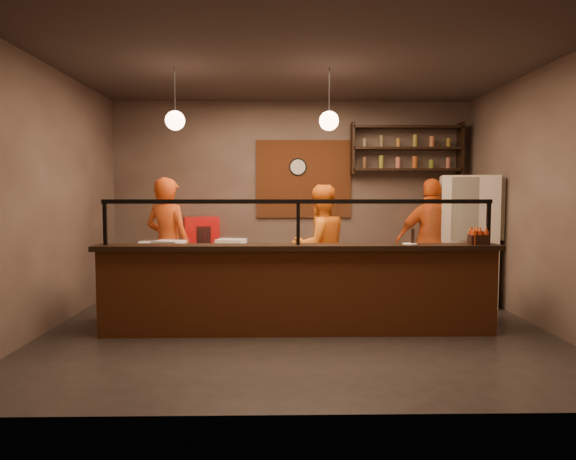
{
  "coord_description": "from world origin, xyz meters",
  "views": [
    {
      "loc": [
        -0.23,
        -6.21,
        1.64
      ],
      "look_at": [
        -0.11,
        0.3,
        1.19
      ],
      "focal_mm": 32.0,
      "sensor_mm": 36.0,
      "label": 1
    }
  ],
  "objects_px": {
    "cook_right": "(433,242)",
    "red_cooler": "(201,256)",
    "wall_clock": "(298,167)",
    "cook_mid": "(320,247)",
    "pepper_mill": "(413,236)",
    "cook_left": "(168,244)",
    "fridge": "(467,240)",
    "condiment_caddy": "(478,240)",
    "pizza_dough": "(287,253)"
  },
  "relations": [
    {
      "from": "cook_right",
      "to": "red_cooler",
      "type": "height_order",
      "value": "cook_right"
    },
    {
      "from": "wall_clock",
      "to": "red_cooler",
      "type": "height_order",
      "value": "wall_clock"
    },
    {
      "from": "cook_mid",
      "to": "wall_clock",
      "type": "bearing_deg",
      "value": -100.54
    },
    {
      "from": "red_cooler",
      "to": "pepper_mill",
      "type": "xyz_separation_m",
      "value": [
        2.83,
        -2.42,
        0.51
      ]
    },
    {
      "from": "cook_left",
      "to": "cook_right",
      "type": "distance_m",
      "value": 3.85
    },
    {
      "from": "wall_clock",
      "to": "red_cooler",
      "type": "bearing_deg",
      "value": -168.98
    },
    {
      "from": "cook_left",
      "to": "cook_right",
      "type": "relative_size",
      "value": 1.0
    },
    {
      "from": "fridge",
      "to": "red_cooler",
      "type": "height_order",
      "value": "fridge"
    },
    {
      "from": "red_cooler",
      "to": "condiment_caddy",
      "type": "bearing_deg",
      "value": -47.91
    },
    {
      "from": "fridge",
      "to": "pizza_dough",
      "type": "relative_size",
      "value": 3.62
    },
    {
      "from": "cook_right",
      "to": "condiment_caddy",
      "type": "relative_size",
      "value": 9.1
    },
    {
      "from": "wall_clock",
      "to": "red_cooler",
      "type": "distance_m",
      "value": 2.18
    },
    {
      "from": "pepper_mill",
      "to": "pizza_dough",
      "type": "bearing_deg",
      "value": 163.22
    },
    {
      "from": "cook_left",
      "to": "red_cooler",
      "type": "xyz_separation_m",
      "value": [
        0.3,
        1.12,
        -0.3
      ]
    },
    {
      "from": "cook_left",
      "to": "condiment_caddy",
      "type": "xyz_separation_m",
      "value": [
        3.89,
        -1.35,
        0.18
      ]
    },
    {
      "from": "wall_clock",
      "to": "pepper_mill",
      "type": "relative_size",
      "value": 1.64
    },
    {
      "from": "cook_left",
      "to": "fridge",
      "type": "relative_size",
      "value": 0.98
    },
    {
      "from": "wall_clock",
      "to": "cook_right",
      "type": "relative_size",
      "value": 0.16
    },
    {
      "from": "red_cooler",
      "to": "pepper_mill",
      "type": "relative_size",
      "value": 6.98
    },
    {
      "from": "wall_clock",
      "to": "pizza_dough",
      "type": "distance_m",
      "value": 2.59
    },
    {
      "from": "cook_left",
      "to": "cook_right",
      "type": "xyz_separation_m",
      "value": [
        3.85,
        0.24,
        -0.0
      ]
    },
    {
      "from": "pepper_mill",
      "to": "cook_right",
      "type": "bearing_deg",
      "value": 65.35
    },
    {
      "from": "fridge",
      "to": "condiment_caddy",
      "type": "height_order",
      "value": "fridge"
    },
    {
      "from": "wall_clock",
      "to": "fridge",
      "type": "height_order",
      "value": "wall_clock"
    },
    {
      "from": "cook_right",
      "to": "wall_clock",
      "type": "bearing_deg",
      "value": -29.67
    },
    {
      "from": "cook_left",
      "to": "condiment_caddy",
      "type": "distance_m",
      "value": 4.13
    },
    {
      "from": "wall_clock",
      "to": "red_cooler",
      "type": "xyz_separation_m",
      "value": [
        -1.59,
        -0.31,
        -1.46
      ]
    },
    {
      "from": "wall_clock",
      "to": "red_cooler",
      "type": "relative_size",
      "value": 0.24
    },
    {
      "from": "cook_left",
      "to": "cook_mid",
      "type": "bearing_deg",
      "value": -154.54
    },
    {
      "from": "fridge",
      "to": "pizza_dough",
      "type": "height_order",
      "value": "fridge"
    },
    {
      "from": "pizza_dough",
      "to": "cook_mid",
      "type": "bearing_deg",
      "value": 62.57
    },
    {
      "from": "cook_right",
      "to": "condiment_caddy",
      "type": "height_order",
      "value": "cook_right"
    },
    {
      "from": "cook_left",
      "to": "red_cooler",
      "type": "height_order",
      "value": "cook_left"
    },
    {
      "from": "pepper_mill",
      "to": "cook_left",
      "type": "bearing_deg",
      "value": 157.48
    },
    {
      "from": "cook_left",
      "to": "pepper_mill",
      "type": "height_order",
      "value": "cook_left"
    },
    {
      "from": "red_cooler",
      "to": "pizza_dough",
      "type": "distance_m",
      "value": 2.42
    },
    {
      "from": "cook_mid",
      "to": "cook_right",
      "type": "xyz_separation_m",
      "value": [
        1.68,
        0.15,
        0.05
      ]
    },
    {
      "from": "wall_clock",
      "to": "pizza_dough",
      "type": "height_order",
      "value": "wall_clock"
    },
    {
      "from": "condiment_caddy",
      "to": "fridge",
      "type": "bearing_deg",
      "value": 73.49
    },
    {
      "from": "cook_left",
      "to": "pizza_dough",
      "type": "height_order",
      "value": "cook_left"
    },
    {
      "from": "fridge",
      "to": "red_cooler",
      "type": "relative_size",
      "value": 1.5
    },
    {
      "from": "wall_clock",
      "to": "cook_left",
      "type": "xyz_separation_m",
      "value": [
        -1.9,
        -1.43,
        -1.16
      ]
    },
    {
      "from": "cook_right",
      "to": "pizza_dough",
      "type": "bearing_deg",
      "value": 28.55
    },
    {
      "from": "fridge",
      "to": "pepper_mill",
      "type": "bearing_deg",
      "value": -112.96
    },
    {
      "from": "cook_right",
      "to": "pepper_mill",
      "type": "distance_m",
      "value": 1.71
    },
    {
      "from": "wall_clock",
      "to": "pizza_dough",
      "type": "xyz_separation_m",
      "value": [
        -0.22,
        -2.29,
        -1.19
      ]
    },
    {
      "from": "cook_right",
      "to": "pepper_mill",
      "type": "relative_size",
      "value": 10.26
    },
    {
      "from": "cook_left",
      "to": "condiment_caddy",
      "type": "height_order",
      "value": "cook_left"
    },
    {
      "from": "cook_mid",
      "to": "pizza_dough",
      "type": "relative_size",
      "value": 3.36
    },
    {
      "from": "red_cooler",
      "to": "pepper_mill",
      "type": "height_order",
      "value": "red_cooler"
    }
  ]
}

